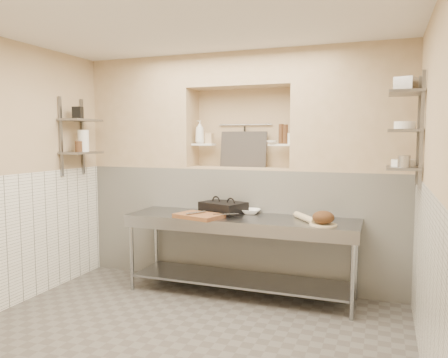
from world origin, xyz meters
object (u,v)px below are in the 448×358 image
at_px(cutting_board, 199,216).
at_px(rolling_pin, 305,218).
at_px(bowl_alcove, 272,142).
at_px(prep_table, 240,240).
at_px(bottle_soap, 200,132).
at_px(mixing_bowl, 251,211).
at_px(jug_left, 83,141).
at_px(bread_loaf, 323,217).
at_px(panini_press, 223,208).

bearing_deg(cutting_board, rolling_pin, 11.13).
bearing_deg(bowl_alcove, prep_table, -114.35).
relative_size(cutting_board, bottle_soap, 1.70).
bearing_deg(bottle_soap, mixing_bowl, -20.49).
xyz_separation_m(prep_table, bowl_alcove, (0.23, 0.51, 1.09)).
relative_size(prep_table, jug_left, 9.68).
height_order(mixing_bowl, bread_loaf, bread_loaf).
xyz_separation_m(rolling_pin, bowl_alcove, (-0.49, 0.48, 0.80)).
xyz_separation_m(mixing_bowl, rolling_pin, (0.67, -0.21, 0.01)).
height_order(cutting_board, bottle_soap, bottle_soap).
relative_size(mixing_bowl, jug_left, 0.87).
height_order(cutting_board, bread_loaf, bread_loaf).
distance_m(rolling_pin, bowl_alcove, 1.05).
distance_m(prep_table, bread_loaf, 1.01).
distance_m(cutting_board, bottle_soap, 1.22).
height_order(prep_table, mixing_bowl, mixing_bowl).
relative_size(prep_table, cutting_board, 5.27).
xyz_separation_m(mixing_bowl, jug_left, (-2.07, -0.33, 0.82)).
relative_size(bottle_soap, jug_left, 1.08).
relative_size(mixing_bowl, bread_loaf, 1.05).
bearing_deg(panini_press, bowl_alcove, 55.44).
height_order(mixing_bowl, jug_left, jug_left).
bearing_deg(rolling_pin, jug_left, -177.52).
bearing_deg(jug_left, cutting_board, -3.74).
relative_size(mixing_bowl, bottle_soap, 0.80).
relative_size(panini_press, bread_loaf, 2.63).
relative_size(prep_table, bowl_alcove, 20.13).
bearing_deg(rolling_pin, bottle_soap, 160.79).
height_order(panini_press, bowl_alcove, bowl_alcove).
relative_size(cutting_board, bowl_alcove, 3.82).
relative_size(bread_loaf, jug_left, 0.83).
relative_size(mixing_bowl, bowl_alcove, 1.80).
distance_m(mixing_bowl, jug_left, 2.25).
height_order(panini_press, bottle_soap, bottle_soap).
bearing_deg(mixing_bowl, cutting_board, -136.72).
height_order(prep_table, jug_left, jug_left).
relative_size(panini_press, mixing_bowl, 2.50).
bearing_deg(jug_left, bowl_alcove, 15.01).
distance_m(mixing_bowl, bowl_alcove, 0.87).
bearing_deg(jug_left, bottle_soap, 25.32).
distance_m(panini_press, bottle_soap, 1.06).
relative_size(panini_press, jug_left, 2.17).
height_order(prep_table, rolling_pin, rolling_pin).
distance_m(bottle_soap, bowl_alcove, 0.95).
distance_m(bread_loaf, bowl_alcove, 1.23).
height_order(prep_table, bowl_alcove, bowl_alcove).
bearing_deg(rolling_pin, bowl_alcove, 135.25).
relative_size(rolling_pin, bread_loaf, 2.02).
bearing_deg(bread_loaf, rolling_pin, 139.44).
distance_m(bread_loaf, jug_left, 3.05).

